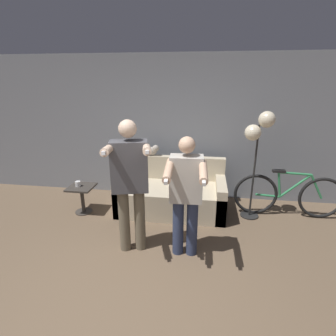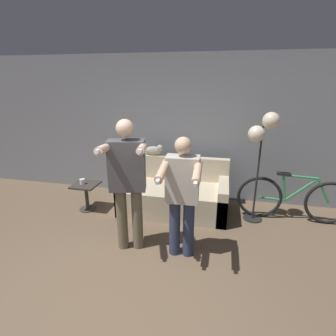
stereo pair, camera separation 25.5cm
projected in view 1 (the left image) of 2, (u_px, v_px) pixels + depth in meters
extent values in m
plane|color=brown|center=(111.00, 325.00, 2.43)|extent=(16.00, 16.00, 0.00)
cube|color=gray|center=(163.00, 129.00, 4.84)|extent=(10.00, 0.05, 2.60)
cube|color=beige|center=(171.00, 198.00, 4.50)|extent=(1.80, 0.92, 0.45)
cube|color=beige|center=(174.00, 167.00, 4.72)|extent=(1.80, 0.14, 0.42)
cube|color=beige|center=(125.00, 192.00, 4.58)|extent=(0.16, 0.92, 0.59)
cube|color=beige|center=(220.00, 198.00, 4.36)|extent=(0.16, 0.92, 0.59)
cylinder|color=#6B604C|center=(124.00, 221.00, 3.40)|extent=(0.14, 0.14, 0.84)
cylinder|color=#6B604C|center=(140.00, 220.00, 3.41)|extent=(0.14, 0.14, 0.84)
cube|color=#4C4C51|center=(129.00, 166.00, 3.17)|extent=(0.49, 0.32, 0.63)
sphere|color=beige|center=(128.00, 129.00, 3.02)|extent=(0.21, 0.21, 0.21)
cylinder|color=beige|center=(107.00, 150.00, 2.83)|extent=(0.21, 0.51, 0.16)
cube|color=white|center=(104.00, 153.00, 2.58)|extent=(0.06, 0.13, 0.05)
cylinder|color=beige|center=(147.00, 149.00, 2.86)|extent=(0.21, 0.51, 0.16)
cube|color=white|center=(147.00, 152.00, 2.62)|extent=(0.06, 0.13, 0.05)
cylinder|color=#2D3856|center=(178.00, 227.00, 3.33)|extent=(0.14, 0.14, 0.76)
cylinder|color=#2D3856|center=(192.00, 228.00, 3.32)|extent=(0.14, 0.14, 0.76)
cube|color=#B7B2A8|center=(186.00, 179.00, 3.11)|extent=(0.40, 0.24, 0.57)
sphere|color=#D8AD8C|center=(187.00, 145.00, 2.98)|extent=(0.20, 0.20, 0.20)
cylinder|color=#D8AD8C|center=(169.00, 170.00, 2.84)|extent=(0.11, 0.51, 0.14)
cube|color=white|center=(166.00, 181.00, 2.61)|extent=(0.04, 0.12, 0.05)
cylinder|color=#D8AD8C|center=(203.00, 171.00, 2.80)|extent=(0.11, 0.51, 0.14)
cube|color=white|center=(204.00, 182.00, 2.57)|extent=(0.04, 0.12, 0.05)
ellipsoid|color=#B7AD9E|center=(149.00, 151.00, 4.69)|extent=(0.29, 0.11, 0.16)
sphere|color=#B7AD9E|center=(156.00, 148.00, 4.66)|extent=(0.12, 0.12, 0.12)
ellipsoid|color=#B7AD9E|center=(141.00, 153.00, 4.75)|extent=(0.16, 0.04, 0.04)
cone|color=#B7AD9E|center=(154.00, 146.00, 4.63)|extent=(0.04, 0.04, 0.03)
cone|color=#B7AD9E|center=(155.00, 146.00, 4.67)|extent=(0.04, 0.04, 0.03)
cylinder|color=black|center=(249.00, 215.00, 4.37)|extent=(0.30, 0.30, 0.02)
cylinder|color=black|center=(254.00, 173.00, 4.13)|extent=(0.03, 0.03, 1.52)
sphere|color=#F4E5C1|center=(267.00, 119.00, 3.85)|extent=(0.24, 0.24, 0.24)
sphere|color=#F4E5C1|center=(253.00, 133.00, 3.94)|extent=(0.24, 0.24, 0.24)
cylinder|color=#38332D|center=(84.00, 211.00, 4.50)|extent=(0.29, 0.29, 0.02)
cylinder|color=#38332D|center=(83.00, 200.00, 4.43)|extent=(0.06, 0.06, 0.45)
cube|color=#38332D|center=(81.00, 187.00, 4.35)|extent=(0.41, 0.41, 0.03)
cylinder|color=white|center=(78.00, 184.00, 4.34)|extent=(0.09, 0.09, 0.09)
torus|color=black|center=(321.00, 198.00, 4.20)|extent=(0.71, 0.05, 0.71)
torus|color=black|center=(255.00, 194.00, 4.34)|extent=(0.71, 0.05, 0.71)
cylinder|color=#338E56|center=(295.00, 186.00, 4.20)|extent=(0.45, 0.04, 0.43)
cylinder|color=#338E56|center=(279.00, 185.00, 4.23)|extent=(0.11, 0.04, 0.43)
cylinder|color=#338E56|center=(295.00, 174.00, 4.14)|extent=(0.49, 0.04, 0.05)
cylinder|color=#338E56|center=(268.00, 196.00, 4.32)|extent=(0.39, 0.04, 0.05)
cylinder|color=#338E56|center=(316.00, 187.00, 4.16)|extent=(0.24, 0.04, 0.41)
cube|color=black|center=(279.00, 171.00, 4.16)|extent=(0.20, 0.07, 0.04)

